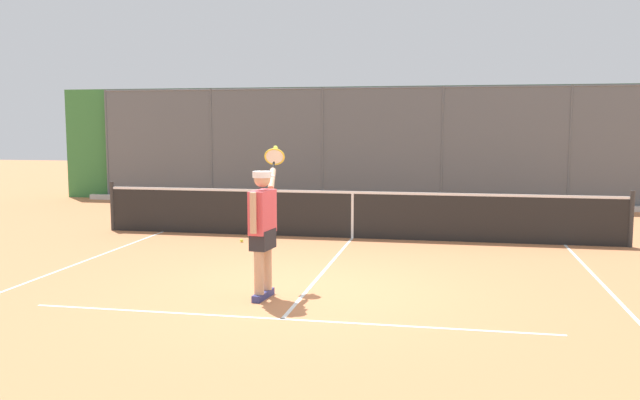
# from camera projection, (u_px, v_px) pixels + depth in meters

# --- Properties ---
(ground_plane) EXTENTS (60.00, 60.00, 0.00)m
(ground_plane) POSITION_uv_depth(u_px,v_px,m) (307.00, 291.00, 9.24)
(ground_plane) COLOR #C67A4C
(court_line_markings) EXTENTS (8.29, 10.55, 0.01)m
(court_line_markings) POSITION_uv_depth(u_px,v_px,m) (277.00, 326.00, 7.61)
(court_line_markings) COLOR white
(court_line_markings) RESTS_ON ground
(fence_backdrop) EXTENTS (19.98, 1.37, 3.39)m
(fence_backdrop) POSITION_uv_depth(u_px,v_px,m) (384.00, 146.00, 19.51)
(fence_backdrop) COLOR #565B60
(fence_backdrop) RESTS_ON ground
(tennis_net) EXTENTS (10.66, 0.09, 1.07)m
(tennis_net) POSITION_uv_depth(u_px,v_px,m) (352.00, 214.00, 13.47)
(tennis_net) COLOR #2D2D2D
(tennis_net) RESTS_ON ground
(tennis_player) EXTENTS (0.37, 1.43, 1.99)m
(tennis_player) POSITION_uv_depth(u_px,v_px,m) (263.00, 224.00, 8.74)
(tennis_player) COLOR navy
(tennis_player) RESTS_ON ground
(tennis_ball_near_net) EXTENTS (0.07, 0.07, 0.07)m
(tennis_ball_near_net) POSITION_uv_depth(u_px,v_px,m) (242.00, 241.00, 13.05)
(tennis_ball_near_net) COLOR #D6E042
(tennis_ball_near_net) RESTS_ON ground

